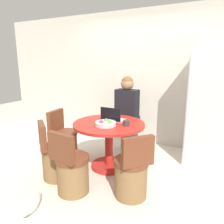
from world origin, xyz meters
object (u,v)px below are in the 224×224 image
(chair_near_camera, at_px, (72,171))
(cat, at_px, (32,204))
(chair_left_side, at_px, (64,142))
(fruit_bowl, at_px, (106,123))
(refrigerator, at_px, (215,108))
(laptop, at_px, (113,118))
(chair_near_left_corner, at_px, (55,159))
(person_seated, at_px, (128,110))
(dining_table, at_px, (109,136))
(chair_near_right_corner, at_px, (131,175))

(chair_near_camera, height_order, cat, chair_near_camera)
(chair_left_side, xyz_separation_m, fruit_bowl, (0.84, -0.04, 0.47))
(refrigerator, height_order, laptop, refrigerator)
(chair_near_left_corner, bearing_deg, chair_left_side, -22.69)
(person_seated, bearing_deg, refrigerator, -172.80)
(chair_near_camera, bearing_deg, laptop, -88.48)
(dining_table, height_order, cat, dining_table)
(chair_near_left_corner, distance_m, fruit_bowl, 0.87)
(person_seated, bearing_deg, dining_table, 92.67)
(chair_near_right_corner, relative_size, cat, 1.96)
(refrigerator, xyz_separation_m, dining_table, (-1.38, -0.95, -0.40))
(chair_near_left_corner, relative_size, laptop, 2.44)
(chair_near_left_corner, relative_size, chair_left_side, 1.00)
(person_seated, bearing_deg, chair_near_camera, 88.53)
(chair_near_right_corner, distance_m, cat, 1.19)
(refrigerator, bearing_deg, chair_near_right_corner, -117.00)
(fruit_bowl, bearing_deg, person_seated, 93.77)
(refrigerator, height_order, fruit_bowl, refrigerator)
(chair_near_camera, height_order, laptop, laptop)
(refrigerator, relative_size, cat, 4.27)
(laptop, distance_m, fruit_bowl, 0.28)
(chair_left_side, relative_size, fruit_bowl, 2.76)
(chair_near_right_corner, xyz_separation_m, fruit_bowl, (-0.60, 0.40, 0.47))
(chair_near_camera, distance_m, laptop, 1.08)
(person_seated, xyz_separation_m, fruit_bowl, (0.06, -0.91, -0.02))
(dining_table, height_order, person_seated, person_seated)
(fruit_bowl, bearing_deg, chair_near_camera, -98.40)
(chair_near_left_corner, distance_m, laptop, 1.05)
(chair_near_right_corner, bearing_deg, chair_left_side, -66.12)
(chair_left_side, xyz_separation_m, person_seated, (0.78, 0.86, 0.49))
(chair_left_side, bearing_deg, laptop, -80.31)
(dining_table, height_order, fruit_bowl, fruit_bowl)
(chair_near_camera, height_order, fruit_bowl, chair_near_camera)
(dining_table, relative_size, chair_near_right_corner, 1.30)
(laptop, xyz_separation_m, fruit_bowl, (0.04, -0.28, -0.02))
(chair_near_right_corner, relative_size, fruit_bowl, 2.76)
(chair_near_camera, bearing_deg, fruit_bowl, -93.07)
(refrigerator, bearing_deg, chair_left_side, -154.63)
(chair_near_camera, bearing_deg, person_seated, -86.14)
(refrigerator, xyz_separation_m, laptop, (-1.39, -0.81, -0.14))
(dining_table, height_order, chair_near_left_corner, chair_near_left_corner)
(chair_near_right_corner, bearing_deg, fruit_bowl, -82.81)
(dining_table, distance_m, person_seated, 0.81)
(refrigerator, distance_m, chair_left_side, 2.51)
(chair_near_camera, distance_m, chair_left_side, 1.04)
(refrigerator, relative_size, fruit_bowl, 6.01)
(dining_table, xyz_separation_m, cat, (-0.25, -1.32, -0.43))
(chair_near_right_corner, relative_size, person_seated, 0.61)
(chair_left_side, relative_size, laptop, 2.44)
(chair_near_camera, distance_m, person_seated, 1.66)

